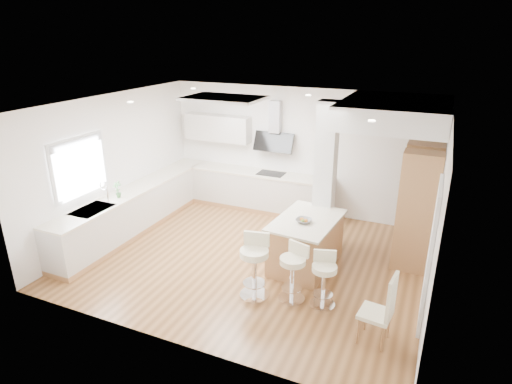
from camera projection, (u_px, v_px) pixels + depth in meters
The scene contains 18 objects.
ground at pixel (251, 258), 7.86m from camera, with size 6.00×6.00×0.00m, color #976438.
ceiling at pixel (251, 258), 7.86m from camera, with size 6.00×5.00×0.02m, color white.
wall_back at pixel (297, 151), 9.51m from camera, with size 6.00×0.04×2.80m, color white.
wall_left at pixel (114, 166), 8.49m from camera, with size 0.04×5.00×2.80m, color white.
wall_right at pixel (438, 214), 6.24m from camera, with size 0.04×5.00×2.80m, color white.
skylight at pixel (224, 98), 7.69m from camera, with size 4.10×2.10×0.06m.
window_left at pixel (79, 164), 7.60m from camera, with size 0.06×1.28×1.07m.
doorway_right at pixel (430, 257), 5.87m from camera, with size 0.05×1.00×2.10m.
counter_left at pixel (138, 208), 8.91m from camera, with size 0.63×4.50×1.35m.
counter_back at pixel (255, 180), 9.86m from camera, with size 3.62×0.63×2.50m.
pillar at pixel (325, 178), 7.78m from camera, with size 0.35×0.35×2.80m.
soffit at pixel (395, 112), 7.35m from camera, with size 1.78×2.20×0.40m.
oven_column at pixel (418, 204), 7.53m from camera, with size 0.63×1.21×2.10m.
peninsula at pixel (306, 242), 7.45m from camera, with size 1.10×1.55×0.97m.
bar_stool_a at pixel (255, 263), 6.55m from camera, with size 0.54×0.54×1.03m.
bar_stool_b at pixel (293, 270), 6.48m from camera, with size 0.52×0.52×0.92m.
bar_stool_c at pixel (324, 277), 6.35m from camera, with size 0.48×0.48×0.87m.
dining_chair at pixel (383, 308), 5.53m from camera, with size 0.45×0.45×1.04m.
Camera 1 is at (2.86, -6.31, 3.90)m, focal length 30.00 mm.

